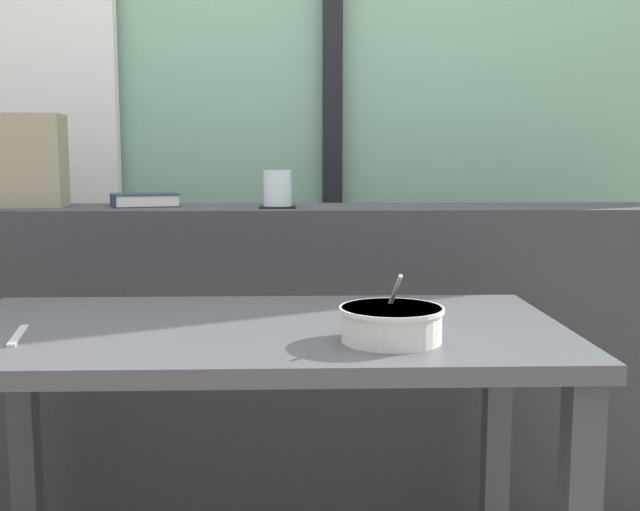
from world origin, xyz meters
The scene contains 11 objects.
outdoor_backdrop centered at (0.00, 1.21, 1.40)m, with size 4.80×0.08×2.80m, color #84B293.
curtain_left_panel centered at (-0.83, 1.11, 1.25)m, with size 0.56×0.06×2.50m, color white.
window_divider_post centered at (0.21, 1.14, 1.30)m, with size 0.07×0.05×2.60m, color black.
dark_console_ledge centered at (0.00, 0.55, 0.44)m, with size 2.80×0.34×0.89m, color #38383D.
breakfast_table centered at (-0.01, -0.11, 0.59)m, with size 1.26×0.66×0.69m.
coaster_square centered at (0.02, 0.50, 0.89)m, with size 0.10×0.10×0.01m, color black.
juice_glass centered at (0.02, 0.50, 0.94)m, with size 0.08×0.08×0.10m.
closed_book centered at (-0.36, 0.57, 0.91)m, with size 0.22×0.19×0.04m.
throw_pillow centered at (-0.74, 0.55, 1.02)m, with size 0.32×0.14×0.26m, color tan.
soup_bowl centered at (0.25, -0.26, 0.72)m, with size 0.20×0.20×0.13m.
fork_utensil centered at (-0.46, -0.20, 0.69)m, with size 0.02×0.17×0.01m, color silver.
Camera 1 is at (0.07, -1.66, 1.03)m, focal length 43.29 mm.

